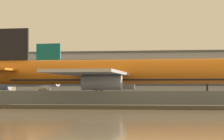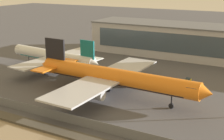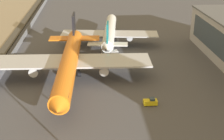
# 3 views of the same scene
# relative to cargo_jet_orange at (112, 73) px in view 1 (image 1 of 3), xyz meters

# --- Properties ---
(ground_plane) EXTENTS (500.00, 500.00, 0.00)m
(ground_plane) POSITION_rel_cargo_jet_orange_xyz_m (-1.68, -3.28, -5.29)
(ground_plane) COLOR #4C4C51
(shoreline_seawall) EXTENTS (320.00, 3.00, 0.50)m
(shoreline_seawall) POSITION_rel_cargo_jet_orange_xyz_m (-1.68, -23.78, -5.04)
(shoreline_seawall) COLOR #474238
(shoreline_seawall) RESTS_ON ground
(perimeter_fence) EXTENTS (280.00, 0.10, 2.21)m
(perimeter_fence) POSITION_rel_cargo_jet_orange_xyz_m (-1.68, -19.28, -4.19)
(perimeter_fence) COLOR slate
(perimeter_fence) RESTS_ON ground
(cargo_jet_orange) EXTENTS (51.29, 44.33, 13.86)m
(cargo_jet_orange) POSITION_rel_cargo_jet_orange_xyz_m (0.00, 0.00, 0.00)
(cargo_jet_orange) COLOR orange
(cargo_jet_orange) RESTS_ON ground
(baggage_tug) EXTENTS (1.63, 3.22, 1.80)m
(baggage_tug) POSITION_rel_cargo_jet_orange_xyz_m (15.38, 19.26, -4.48)
(baggage_tug) COLOR yellow
(baggage_tug) RESTS_ON ground
(ops_van) EXTENTS (3.02, 5.50, 2.48)m
(ops_van) POSITION_rel_cargo_jet_orange_xyz_m (-15.97, 12.12, -4.01)
(ops_van) COLOR white
(ops_van) RESTS_ON ground
(terminal_building) EXTENTS (103.67, 19.89, 12.94)m
(terminal_building) POSITION_rel_cargo_jet_orange_xyz_m (17.89, 53.46, 1.19)
(terminal_building) COLOR #B2B2B7
(terminal_building) RESTS_ON ground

